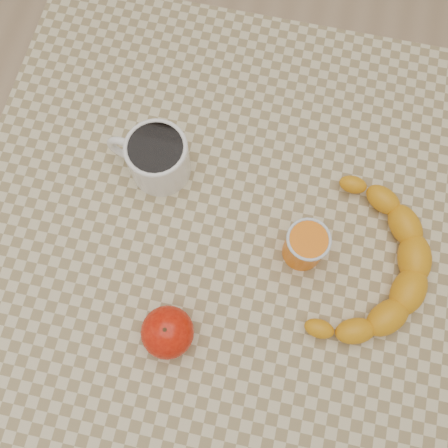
% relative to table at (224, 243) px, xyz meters
% --- Properties ---
extents(ground, '(3.00, 3.00, 0.00)m').
position_rel_table_xyz_m(ground, '(0.00, 0.00, -0.66)').
color(ground, tan).
rests_on(ground, ground).
extents(table, '(0.80, 0.80, 0.75)m').
position_rel_table_xyz_m(table, '(0.00, 0.00, 0.00)').
color(table, beige).
rests_on(table, ground).
extents(coffee_mug, '(0.14, 0.10, 0.08)m').
position_rel_table_xyz_m(coffee_mug, '(-0.12, 0.07, 0.13)').
color(coffee_mug, white).
rests_on(coffee_mug, table).
extents(orange_juice_glass, '(0.06, 0.06, 0.07)m').
position_rel_table_xyz_m(orange_juice_glass, '(0.12, -0.01, 0.12)').
color(orange_juice_glass, orange).
rests_on(orange_juice_glass, table).
extents(apple, '(0.09, 0.09, 0.07)m').
position_rel_table_xyz_m(apple, '(-0.04, -0.17, 0.12)').
color(apple, '#A60E05').
rests_on(apple, table).
extents(banana, '(0.35, 0.40, 0.05)m').
position_rel_table_xyz_m(banana, '(0.22, -0.02, 0.11)').
color(banana, orange).
rests_on(banana, table).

